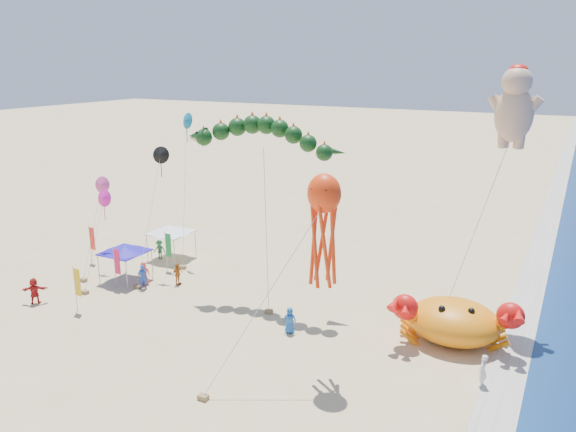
{
  "coord_description": "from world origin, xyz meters",
  "views": [
    {
      "loc": [
        14.0,
        -28.47,
        16.08
      ],
      "look_at": [
        -2.0,
        2.0,
        6.5
      ],
      "focal_mm": 35.0,
      "sensor_mm": 36.0,
      "label": 1
    }
  ],
  "objects_px": {
    "dragon_kite": "(261,140)",
    "cherub_kite": "(515,105)",
    "crab_inflatable": "(453,320)",
    "canopy_white": "(171,230)",
    "canopy_blue": "(124,250)",
    "octopus_kite": "(323,222)"
  },
  "relations": [
    {
      "from": "crab_inflatable",
      "to": "dragon_kite",
      "type": "distance_m",
      "value": 16.32
    },
    {
      "from": "octopus_kite",
      "to": "canopy_blue",
      "type": "relative_size",
      "value": 3.27
    },
    {
      "from": "crab_inflatable",
      "to": "cherub_kite",
      "type": "relative_size",
      "value": 0.46
    },
    {
      "from": "cherub_kite",
      "to": "canopy_white",
      "type": "bearing_deg",
      "value": -177.82
    },
    {
      "from": "cherub_kite",
      "to": "canopy_white",
      "type": "relative_size",
      "value": 4.71
    },
    {
      "from": "cherub_kite",
      "to": "canopy_blue",
      "type": "height_order",
      "value": "cherub_kite"
    },
    {
      "from": "crab_inflatable",
      "to": "cherub_kite",
      "type": "height_order",
      "value": "cherub_kite"
    },
    {
      "from": "cherub_kite",
      "to": "canopy_blue",
      "type": "distance_m",
      "value": 28.55
    },
    {
      "from": "cherub_kite",
      "to": "dragon_kite",
      "type": "bearing_deg",
      "value": -163.34
    },
    {
      "from": "canopy_blue",
      "to": "octopus_kite",
      "type": "bearing_deg",
      "value": -14.82
    },
    {
      "from": "crab_inflatable",
      "to": "octopus_kite",
      "type": "bearing_deg",
      "value": -130.78
    },
    {
      "from": "octopus_kite",
      "to": "canopy_white",
      "type": "height_order",
      "value": "octopus_kite"
    },
    {
      "from": "canopy_blue",
      "to": "crab_inflatable",
      "type": "bearing_deg",
      "value": 3.85
    },
    {
      "from": "dragon_kite",
      "to": "canopy_blue",
      "type": "xyz_separation_m",
      "value": [
        -10.75,
        -2.08,
        -8.61
      ]
    },
    {
      "from": "crab_inflatable",
      "to": "dragon_kite",
      "type": "bearing_deg",
      "value": 177.96
    },
    {
      "from": "dragon_kite",
      "to": "cherub_kite",
      "type": "xyz_separation_m",
      "value": [
        14.73,
        4.41,
        2.5
      ]
    },
    {
      "from": "canopy_blue",
      "to": "canopy_white",
      "type": "distance_m",
      "value": 5.52
    },
    {
      "from": "canopy_blue",
      "to": "canopy_white",
      "type": "height_order",
      "value": "same"
    },
    {
      "from": "cherub_kite",
      "to": "canopy_white",
      "type": "xyz_separation_m",
      "value": [
        -25.59,
        -0.97,
        -11.11
      ]
    },
    {
      "from": "dragon_kite",
      "to": "octopus_kite",
      "type": "bearing_deg",
      "value": -42.42
    },
    {
      "from": "crab_inflatable",
      "to": "octopus_kite",
      "type": "distance_m",
      "value": 10.97
    },
    {
      "from": "crab_inflatable",
      "to": "canopy_blue",
      "type": "distance_m",
      "value": 23.99
    }
  ]
}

